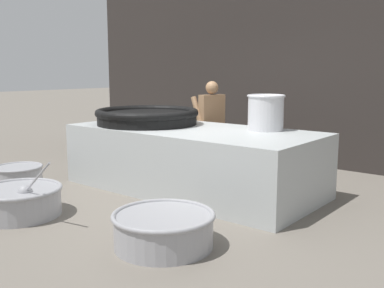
{
  "coord_description": "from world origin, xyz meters",
  "views": [
    {
      "loc": [
        3.92,
        -4.84,
        1.69
      ],
      "look_at": [
        0.0,
        0.0,
        0.66
      ],
      "focal_mm": 42.0,
      "sensor_mm": 36.0,
      "label": 1
    }
  ],
  "objects_px": {
    "prep_bowl_extra": "(18,176)",
    "prep_bowl_meat": "(164,228)",
    "stock_pot": "(266,112)",
    "cook": "(211,123)",
    "giant_wok_near": "(147,116)",
    "prep_bowl_vegetables": "(19,200)"
  },
  "relations": [
    {
      "from": "cook",
      "to": "prep_bowl_extra",
      "type": "height_order",
      "value": "cook"
    },
    {
      "from": "giant_wok_near",
      "to": "prep_bowl_meat",
      "type": "height_order",
      "value": "giant_wok_near"
    },
    {
      "from": "giant_wok_near",
      "to": "cook",
      "type": "distance_m",
      "value": 1.19
    },
    {
      "from": "stock_pot",
      "to": "prep_bowl_meat",
      "type": "xyz_separation_m",
      "value": [
        0.23,
        -2.31,
        -0.94
      ]
    },
    {
      "from": "giant_wok_near",
      "to": "prep_bowl_vegetables",
      "type": "xyz_separation_m",
      "value": [
        0.02,
        -2.15,
        -0.81
      ]
    },
    {
      "from": "giant_wok_near",
      "to": "prep_bowl_vegetables",
      "type": "bearing_deg",
      "value": -89.55
    },
    {
      "from": "cook",
      "to": "prep_bowl_extra",
      "type": "xyz_separation_m",
      "value": [
        -1.48,
        -2.63,
        -0.63
      ]
    },
    {
      "from": "cook",
      "to": "prep_bowl_meat",
      "type": "height_order",
      "value": "cook"
    },
    {
      "from": "cook",
      "to": "stock_pot",
      "type": "bearing_deg",
      "value": 171.21
    },
    {
      "from": "stock_pot",
      "to": "prep_bowl_vegetables",
      "type": "xyz_separation_m",
      "value": [
        -1.71,
        -2.68,
        -0.94
      ]
    },
    {
      "from": "giant_wok_near",
      "to": "cook",
      "type": "bearing_deg",
      "value": 70.73
    },
    {
      "from": "cook",
      "to": "giant_wok_near",
      "type": "bearing_deg",
      "value": 85.1
    },
    {
      "from": "giant_wok_near",
      "to": "cook",
      "type": "height_order",
      "value": "cook"
    },
    {
      "from": "prep_bowl_vegetables",
      "to": "prep_bowl_meat",
      "type": "height_order",
      "value": "prep_bowl_vegetables"
    },
    {
      "from": "giant_wok_near",
      "to": "prep_bowl_vegetables",
      "type": "height_order",
      "value": "giant_wok_near"
    },
    {
      "from": "stock_pot",
      "to": "prep_bowl_meat",
      "type": "relative_size",
      "value": 0.51
    },
    {
      "from": "prep_bowl_extra",
      "to": "prep_bowl_meat",
      "type": "bearing_deg",
      "value": -4.82
    },
    {
      "from": "giant_wok_near",
      "to": "prep_bowl_extra",
      "type": "bearing_deg",
      "value": -125.8
    },
    {
      "from": "prep_bowl_meat",
      "to": "giant_wok_near",
      "type": "bearing_deg",
      "value": 137.8
    },
    {
      "from": "stock_pot",
      "to": "prep_bowl_extra",
      "type": "bearing_deg",
      "value": -143.97
    },
    {
      "from": "cook",
      "to": "prep_bowl_extra",
      "type": "bearing_deg",
      "value": 74.92
    },
    {
      "from": "giant_wok_near",
      "to": "prep_bowl_meat",
      "type": "xyz_separation_m",
      "value": [
        1.96,
        -1.78,
        -0.82
      ]
    }
  ]
}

